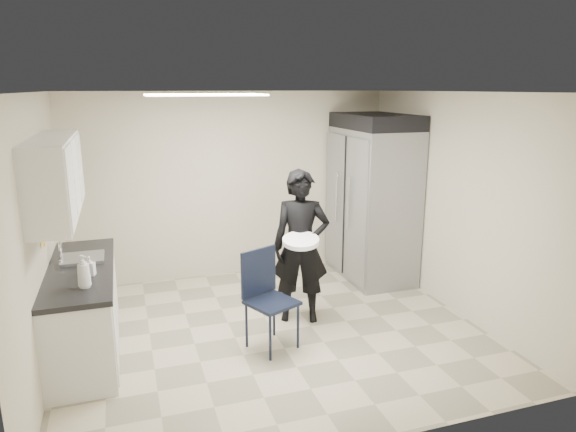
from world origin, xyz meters
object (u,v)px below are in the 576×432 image
object	(u,v)px
folding_chair	(272,303)
man_tuxedo	(301,247)
lower_counter	(84,312)
commercial_fridge	(372,205)

from	to	relation	value
folding_chair	man_tuxedo	size ratio (longest dim) A/B	0.57
folding_chair	man_tuxedo	world-z (taller)	man_tuxedo
folding_chair	lower_counter	bearing A→B (deg)	139.68
commercial_fridge	lower_counter	bearing A→B (deg)	-164.12
lower_counter	folding_chair	bearing A→B (deg)	-15.92
commercial_fridge	man_tuxedo	distance (m)	1.78
commercial_fridge	folding_chair	world-z (taller)	commercial_fridge
commercial_fridge	man_tuxedo	size ratio (longest dim) A/B	1.19
lower_counter	commercial_fridge	distance (m)	3.98
lower_counter	folding_chair	distance (m)	1.91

